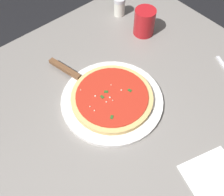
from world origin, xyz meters
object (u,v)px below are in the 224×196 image
(cup_tall_drink, at_px, (144,22))
(parmesan_shaker, at_px, (119,6))
(pizza_server, at_px, (74,75))
(napkin_folded_right, at_px, (215,179))
(pizza, at_px, (112,97))
(serving_plate, at_px, (112,100))

(cup_tall_drink, relative_size, parmesan_shaker, 1.36)
(parmesan_shaker, bearing_deg, pizza_server, -155.24)
(pizza_server, height_order, cup_tall_drink, cup_tall_drink)
(cup_tall_drink, bearing_deg, napkin_folded_right, -115.95)
(pizza, distance_m, napkin_folded_right, 0.36)
(serving_plate, bearing_deg, pizza_server, 102.40)
(pizza_server, bearing_deg, pizza, -77.61)
(pizza, xyz_separation_m, parmesan_shaker, (0.30, 0.31, 0.01))
(napkin_folded_right, bearing_deg, cup_tall_drink, 64.05)
(cup_tall_drink, bearing_deg, pizza_server, -177.76)
(pizza, xyz_separation_m, pizza_server, (-0.03, 0.15, -0.00))
(napkin_folded_right, distance_m, parmesan_shaker, 0.72)
(pizza_server, height_order, parmesan_shaker, parmesan_shaker)
(serving_plate, xyz_separation_m, cup_tall_drink, (0.30, 0.17, 0.04))
(parmesan_shaker, bearing_deg, cup_tall_drink, -91.64)
(pizza_server, bearing_deg, cup_tall_drink, 2.24)
(napkin_folded_right, bearing_deg, pizza_server, 98.52)
(pizza_server, xyz_separation_m, parmesan_shaker, (0.34, 0.16, 0.02))
(pizza, distance_m, pizza_server, 0.16)
(serving_plate, bearing_deg, pizza, -170.93)
(serving_plate, height_order, pizza, pizza)
(cup_tall_drink, height_order, napkin_folded_right, cup_tall_drink)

